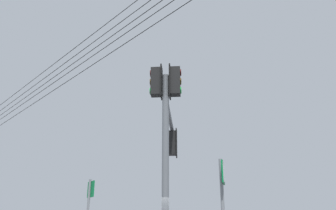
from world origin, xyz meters
The scene contains 2 objects.
signal_mast_assembly centered at (0.07, -0.27, 4.64)m, with size 5.80×1.95×6.49m.
overhead_wire_span centered at (0.50, 0.79, 9.12)m, with size 29.64×18.23×1.86m.
Camera 1 is at (-10.95, 1.68, 1.20)m, focal length 39.42 mm.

